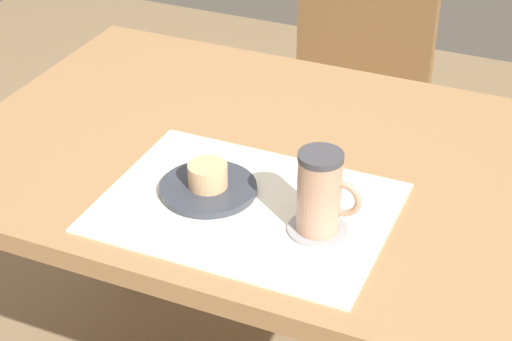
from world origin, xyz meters
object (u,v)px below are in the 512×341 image
(dining_table, at_px, (264,191))
(pastry, at_px, (208,175))
(wooden_chair, at_px, (347,87))
(coffee_mug, at_px, (321,192))
(pastry_plate, at_px, (208,188))

(dining_table, xyz_separation_m, pastry, (-0.03, -0.16, 0.12))
(wooden_chair, bearing_deg, coffee_mug, 107.87)
(pastry_plate, relative_size, coffee_mug, 1.21)
(wooden_chair, distance_m, pastry, 0.96)
(dining_table, relative_size, pastry_plate, 6.82)
(wooden_chair, relative_size, pastry, 13.66)
(dining_table, distance_m, pastry_plate, 0.19)
(coffee_mug, bearing_deg, dining_table, 132.44)
(dining_table, height_order, wooden_chair, wooden_chair)
(pastry, bearing_deg, dining_table, 78.00)
(wooden_chair, relative_size, pastry_plate, 5.54)
(coffee_mug, bearing_deg, wooden_chair, 105.01)
(wooden_chair, xyz_separation_m, pastry_plate, (0.05, -0.92, 0.25))
(dining_table, bearing_deg, pastry, -102.00)
(pastry, height_order, coffee_mug, coffee_mug)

